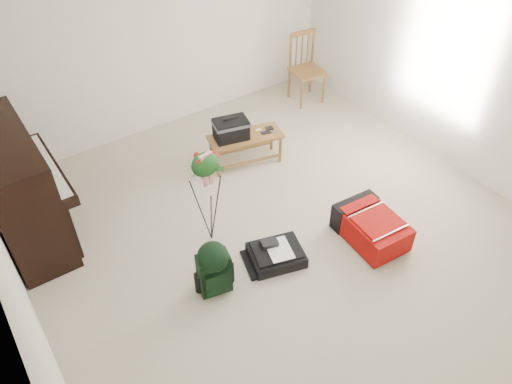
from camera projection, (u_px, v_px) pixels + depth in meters
floor at (286, 238)px, 5.36m from camera, size 5.00×5.50×0.01m
ceiling at (299, 6)px, 3.71m from camera, size 5.00×5.50×0.01m
wall_back at (157, 37)px, 6.24m from camera, size 5.00×0.04×2.50m
wall_left at (7, 262)px, 3.47m from camera, size 0.04×5.50×2.50m
wall_right at (467, 69)px, 5.60m from camera, size 0.04×5.50×2.50m
piano at (19, 191)px, 5.02m from camera, size 0.71×1.50×1.25m
bench at (236, 133)px, 5.99m from camera, size 0.97×0.57×0.70m
dining_chair at (306, 69)px, 7.22m from camera, size 0.49×0.49×1.01m
red_suitcase at (368, 224)px, 5.27m from camera, size 0.55×0.78×0.32m
black_duffel at (276, 254)px, 5.08m from camera, size 0.63×0.56×0.22m
green_backpack at (214, 266)px, 4.63m from camera, size 0.34×0.31×0.60m
flower_stand at (208, 199)px, 4.98m from camera, size 0.43×0.43×1.17m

